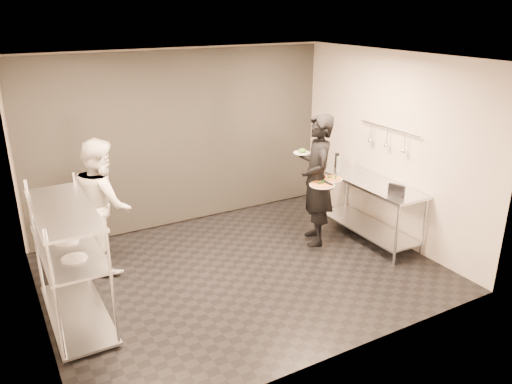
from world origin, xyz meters
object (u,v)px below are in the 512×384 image
pizza_plate_far (333,178)px  bottle_green (338,164)px  pizza_plate_near (322,184)px  waiter (317,180)px  salad_plate (302,151)px  pos_monitor (396,190)px  pass_rack (70,258)px  bottle_dark (337,160)px  chef (103,204)px  prep_counter (369,200)px  bottle_clear (357,166)px

pizza_plate_far → bottle_green: 0.74m
pizza_plate_near → bottle_green: size_ratio=1.51×
waiter → salad_plate: bearing=-146.9°
pizza_plate_near → pos_monitor: bearing=-42.0°
pizza_plate_far → pass_rack: bearing=-178.2°
pass_rack → bottle_dark: bearing=10.6°
chef → prep_counter: bearing=-105.7°
prep_counter → bottle_green: bottle_green is taller
bottle_clear → waiter: bearing=-168.1°
pizza_plate_far → bottle_clear: bottle_clear is taller
pos_monitor → bottle_dark: 1.44m
chef → salad_plate: (2.86, -0.48, 0.45)m
pos_monitor → bottle_clear: bearing=57.8°
prep_counter → bottle_green: bearing=100.0°
salad_plate → chef: bearing=170.6°
bottle_clear → pass_rack: bearing=-173.7°
pass_rack → bottle_dark: 4.39m
prep_counter → bottle_dark: 0.90m
pizza_plate_near → pass_rack: bearing=-179.2°
waiter → bottle_clear: size_ratio=10.64×
pizza_plate_far → bottle_clear: size_ratio=1.56×
waiter → pizza_plate_near: waiter is taller
pos_monitor → bottle_dark: bottle_dark is taller
chef → pizza_plate_near: (2.82, -1.05, 0.11)m
bottle_clear → bottle_dark: bottle_dark is taller
salad_plate → bottle_dark: 0.88m
salad_plate → bottle_dark: salad_plate is taller
pizza_plate_far → waiter: bearing=128.8°
salad_plate → waiter: bearing=-80.8°
bottle_green → pizza_plate_near: bearing=-141.7°
pass_rack → salad_plate: (3.50, 0.63, 0.58)m
prep_counter → pos_monitor: (-0.12, -0.64, 0.38)m
waiter → pizza_plate_far: 0.24m
bottle_green → pizza_plate_far: bearing=-134.5°
chef → salad_plate: 2.94m
waiter → bottle_clear: 0.94m
waiter → pos_monitor: waiter is taller
pass_rack → prep_counter: (4.33, 0.00, -0.14)m
prep_counter → salad_plate: 1.27m
chef → bottle_green: chef is taller
bottle_green → bottle_dark: 0.18m
bottle_clear → bottle_dark: (-0.16, 0.31, 0.03)m
pass_rack → bottle_green: bearing=8.8°
chef → bottle_dark: size_ratio=7.49×
pass_rack → chef: chef is taller
pos_monitor → pass_rack: bearing=152.1°
chef → bottle_dark: 3.69m
pass_rack → prep_counter: 4.33m
bottle_green → bottle_clear: bottle_green is taller
pos_monitor → waiter: bearing=106.0°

